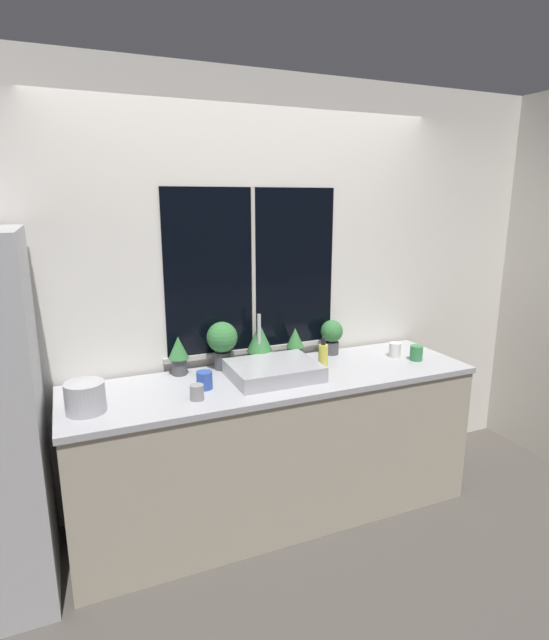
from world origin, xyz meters
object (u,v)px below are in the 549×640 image
Objects in this scene: sink at (273,370)px; kettle at (85,396)px; potted_plant_far_left at (179,353)px; potted_plant_center at (259,341)px; mug_blue at (204,380)px; mug_white at (395,350)px; potted_plant_left at (222,341)px; mug_green at (416,353)px; soap_bottle at (323,356)px; potted_plant_right at (295,343)px; mug_grey at (197,392)px; potted_plant_far_right at (332,335)px.

sink is 2.63× the size of kettle.
potted_plant_far_left is 0.89× the size of potted_plant_center.
mug_blue reaches higher than mug_white.
mug_green is at bearing -15.48° from potted_plant_left.
potted_plant_left is 1.49× the size of soap_bottle.
potted_plant_right reaches higher than mug_white.
potted_plant_far_left is 0.52m from potted_plant_center.
soap_bottle is at bearing -16.60° from potted_plant_far_left.
soap_bottle reaches higher than mug_blue.
potted_plant_center is at bearing 166.19° from mug_white.
mug_white is (1.41, 0.20, 0.01)m from mug_grey.
mug_green is at bearing -7.55° from soap_bottle.
potted_plant_left is 3.06× the size of mug_green.
potted_plant_center is 2.73× the size of mug_green.
sink is 2.43× the size of potted_plant_right.
kettle is (-0.63, -0.07, 0.03)m from mug_blue.
potted_plant_left reaches higher than kettle.
potted_plant_far_right is at bearing 0.00° from potted_plant_right.
mug_white is (-0.08, 0.12, -0.00)m from mug_green.
potted_plant_center reaches higher than mug_green.
potted_plant_center is 2.68× the size of mug_blue.
potted_plant_right is at bearing 28.68° from mug_grey.
potted_plant_right is 0.75m from mug_blue.
mug_white reaches higher than mug_grey.
mug_green is 1.18× the size of mug_grey.
potted_plant_left is (0.27, 0.00, 0.05)m from potted_plant_far_left.
kettle is (-1.32, -0.36, -0.02)m from potted_plant_right.
potted_plant_far_left is (-0.50, 0.27, 0.09)m from sink.
mug_white is (1.34, 0.07, -0.00)m from mug_blue.
mug_blue is at bearing -177.18° from mug_white.
potted_plant_far_left is at bearing 105.34° from mug_blue.
mug_blue is at bearing -157.67° from potted_plant_right.
kettle reaches higher than mug_blue.
soap_bottle is 0.77m from mug_blue.
mug_white is at bearing -31.12° from potted_plant_far_right.
mug_green reaches higher than mug_grey.
mug_grey is at bearing -140.82° from potted_plant_center.
kettle is at bearing -175.91° from mug_white.
potted_plant_right is (0.50, 0.00, -0.07)m from potted_plant_left.
potted_plant_far_left is at bearing 167.25° from mug_green.
potted_plant_far_right reaches higher than mug_grey.
sink is 0.38m from potted_plant_left.
potted_plant_far_left is 0.77m from potted_plant_right.
kettle is at bearing -156.39° from potted_plant_left.
potted_plant_center is at bearing 0.00° from potted_plant_left.
kettle is at bearing 173.38° from mug_grey.
sink is at bearing -153.67° from potted_plant_far_right.
potted_plant_center reaches higher than soap_bottle.
potted_plant_left is at bearing 164.52° from mug_green.
potted_plant_left is at bearing 0.00° from potted_plant_far_left.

